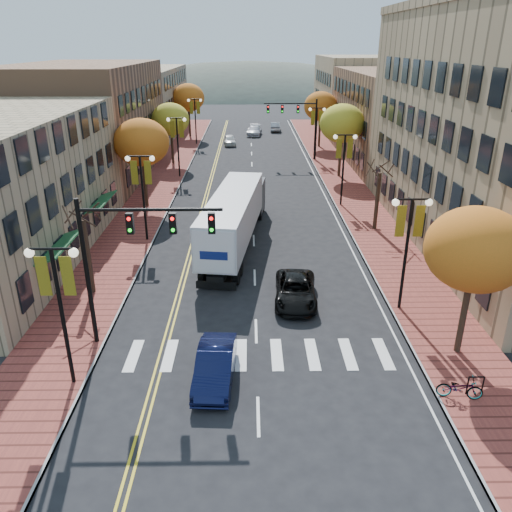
{
  "coord_description": "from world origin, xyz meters",
  "views": [
    {
      "loc": [
        -0.28,
        -16.78,
        12.87
      ],
      "look_at": [
        0.05,
        8.11,
        2.2
      ],
      "focal_mm": 35.0,
      "sensor_mm": 36.0,
      "label": 1
    }
  ],
  "objects_px": {
    "semi_truck": "(236,213)",
    "navy_sedan": "(215,366)",
    "black_suv": "(296,290)",
    "bicycle": "(460,388)"
  },
  "relations": [
    {
      "from": "semi_truck",
      "to": "navy_sedan",
      "type": "distance_m",
      "value": 15.26
    },
    {
      "from": "black_suv",
      "to": "semi_truck",
      "type": "bearing_deg",
      "value": 115.82
    },
    {
      "from": "semi_truck",
      "to": "bicycle",
      "type": "height_order",
      "value": "semi_truck"
    },
    {
      "from": "navy_sedan",
      "to": "black_suv",
      "type": "distance_m",
      "value": 7.81
    },
    {
      "from": "semi_truck",
      "to": "bicycle",
      "type": "bearing_deg",
      "value": -53.81
    },
    {
      "from": "semi_truck",
      "to": "bicycle",
      "type": "xyz_separation_m",
      "value": [
        9.03,
        -16.62,
        -1.64
      ]
    },
    {
      "from": "semi_truck",
      "to": "navy_sedan",
      "type": "height_order",
      "value": "semi_truck"
    },
    {
      "from": "navy_sedan",
      "to": "bicycle",
      "type": "xyz_separation_m",
      "value": [
        9.53,
        -1.44,
        -0.09
      ]
    },
    {
      "from": "navy_sedan",
      "to": "bicycle",
      "type": "distance_m",
      "value": 9.64
    },
    {
      "from": "semi_truck",
      "to": "navy_sedan",
      "type": "bearing_deg",
      "value": -84.2
    }
  ]
}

